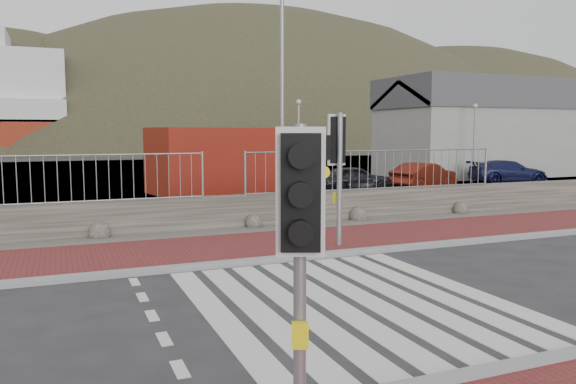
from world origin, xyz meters
name	(u,v)px	position (x,y,z in m)	size (l,w,h in m)	color
ground	(350,302)	(0.00, 0.00, 0.00)	(220.00, 220.00, 0.00)	#28282B
sidewalk_far	(256,246)	(0.00, 4.50, 0.04)	(40.00, 3.00, 0.08)	maroon
kerb_near	(484,375)	(0.00, -3.00, 0.05)	(40.00, 0.25, 0.12)	gray
kerb_far	(280,259)	(0.00, 3.00, 0.05)	(40.00, 0.25, 0.12)	gray
zebra_crossing	(350,302)	(0.00, 0.00, 0.01)	(4.62, 5.60, 0.01)	silver
gravel_strip	(232,232)	(0.00, 6.50, 0.03)	(40.00, 1.50, 0.06)	#59544C
stone_wall	(223,212)	(0.00, 7.30, 0.45)	(40.00, 0.60, 0.90)	#454038
railing	(224,163)	(0.00, 7.15, 1.82)	(18.07, 0.07, 1.22)	gray
quay	(132,175)	(0.00, 27.90, 0.00)	(120.00, 40.00, 0.50)	#4C4C4F
water	(95,154)	(0.00, 62.90, 0.00)	(220.00, 50.00, 0.05)	#3F4C54
harbor_building	(482,127)	(20.00, 19.90, 2.93)	(12.20, 6.20, 5.80)	#9E9E99
hills_backdrop	(133,285)	(6.74, 87.90, -23.05)	(254.00, 90.00, 100.00)	#2D331F
traffic_signal_near	(300,216)	(-2.37, -3.44, 1.98)	(0.45, 0.36, 2.74)	gray
traffic_signal_far	(338,151)	(1.68, 3.70, 2.24)	(0.74, 0.29, 3.10)	gray
streetlight	(286,87)	(2.19, 8.05, 3.98)	(1.43, 0.69, 7.07)	gray
shipping_container	(228,160)	(2.93, 16.76, 1.42)	(6.84, 2.85, 2.85)	maroon
car_a	(355,178)	(8.29, 14.74, 0.57)	(1.35, 3.35, 1.14)	black
car_b	(424,176)	(11.66, 14.18, 0.62)	(1.31, 3.76, 1.24)	#59170C
car_c	(508,172)	(17.67, 15.16, 0.59)	(1.66, 4.09, 1.19)	#151944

